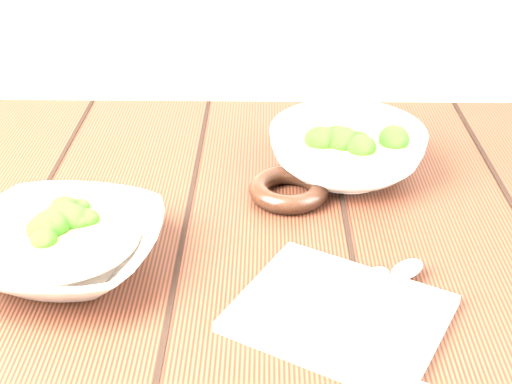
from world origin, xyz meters
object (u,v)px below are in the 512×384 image
object	(u,v)px
soup_bowl_front	(63,247)
trivet	(289,189)
napkin	(340,313)
soup_bowl_back	(347,150)
table	(205,304)

from	to	relation	value
soup_bowl_front	trivet	world-z (taller)	soup_bowl_front
trivet	napkin	distance (m)	0.25
soup_bowl_back	trivet	world-z (taller)	soup_bowl_back
soup_bowl_back	napkin	xyz separation A→B (m)	(-0.03, -0.31, -0.03)
table	napkin	bearing A→B (deg)	-47.17
table	soup_bowl_back	bearing A→B (deg)	37.05
soup_bowl_front	napkin	world-z (taller)	soup_bowl_front
table	soup_bowl_front	distance (m)	0.23
soup_bowl_front	soup_bowl_back	distance (m)	0.41
napkin	soup_bowl_back	bearing A→B (deg)	112.43
napkin	table	bearing A→B (deg)	161.65
table	soup_bowl_front	world-z (taller)	soup_bowl_front
trivet	napkin	bearing A→B (deg)	-79.11
soup_bowl_front	soup_bowl_back	size ratio (longest dim) A/B	0.86
table	napkin	world-z (taller)	napkin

